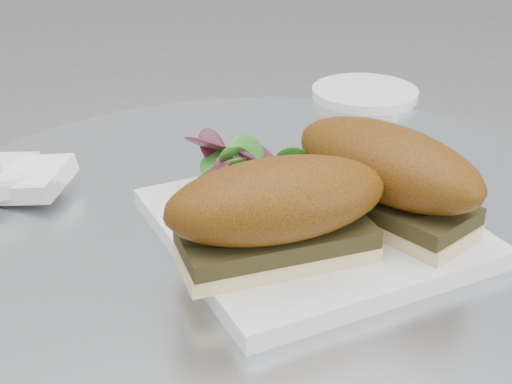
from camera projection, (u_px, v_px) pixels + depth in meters
plate at (311, 226)px, 0.60m from camera, size 0.25×0.25×0.02m
sandwich_left at (277, 210)px, 0.52m from camera, size 0.18×0.11×0.08m
sandwich_right at (386, 173)px, 0.58m from camera, size 0.12×0.19×0.08m
salad at (242, 167)px, 0.63m from camera, size 0.10×0.10×0.05m
napkin at (10, 187)px, 0.66m from camera, size 0.13×0.13×0.02m
saucer at (365, 93)px, 0.91m from camera, size 0.14×0.14×0.01m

